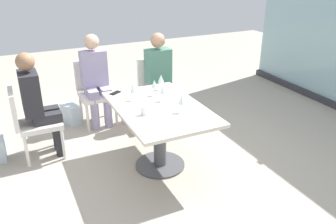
{
  "coord_description": "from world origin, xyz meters",
  "views": [
    {
      "loc": [
        3.12,
        -1.37,
        2.19
      ],
      "look_at": [
        0.0,
        0.1,
        0.65
      ],
      "focal_mm": 37.44,
      "sensor_mm": 36.0,
      "label": 1
    }
  ],
  "objects_px": {
    "coffee_cup": "(144,110)",
    "wine_glass_3": "(133,89)",
    "chair_side_end": "(95,88)",
    "person_side_end": "(96,76)",
    "cell_phone_on_table": "(115,93)",
    "wine_glass_4": "(161,79)",
    "person_far_left": "(160,74)",
    "chair_far_left": "(157,86)",
    "handbag_1": "(133,116)",
    "wine_glass_0": "(154,84)",
    "wine_glass_2": "(163,90)",
    "person_front_left": "(38,101)",
    "wine_glass_1": "(182,100)",
    "dining_table_main": "(160,122)",
    "handbag_2": "(71,114)",
    "chair_front_left": "(30,119)"
  },
  "relations": [
    {
      "from": "person_front_left",
      "to": "wine_glass_2",
      "type": "distance_m",
      "value": 1.43
    },
    {
      "from": "dining_table_main",
      "to": "wine_glass_3",
      "type": "relative_size",
      "value": 7.29
    },
    {
      "from": "wine_glass_0",
      "to": "coffee_cup",
      "type": "xyz_separation_m",
      "value": [
        0.45,
        -0.3,
        -0.09
      ]
    },
    {
      "from": "chair_side_end",
      "to": "wine_glass_4",
      "type": "bearing_deg",
      "value": 28.77
    },
    {
      "from": "wine_glass_4",
      "to": "coffee_cup",
      "type": "distance_m",
      "value": 0.75
    },
    {
      "from": "wine_glass_0",
      "to": "wine_glass_3",
      "type": "relative_size",
      "value": 1.0
    },
    {
      "from": "person_front_left",
      "to": "handbag_2",
      "type": "bearing_deg",
      "value": 148.47
    },
    {
      "from": "chair_front_left",
      "to": "wine_glass_3",
      "type": "xyz_separation_m",
      "value": [
        0.51,
        1.07,
        0.37
      ]
    },
    {
      "from": "chair_front_left",
      "to": "handbag_2",
      "type": "bearing_deg",
      "value": 142.74
    },
    {
      "from": "cell_phone_on_table",
      "to": "wine_glass_3",
      "type": "bearing_deg",
      "value": -7.57
    },
    {
      "from": "chair_front_left",
      "to": "person_side_end",
      "type": "height_order",
      "value": "person_side_end"
    },
    {
      "from": "person_far_left",
      "to": "person_side_end",
      "type": "bearing_deg",
      "value": -109.66
    },
    {
      "from": "chair_side_end",
      "to": "wine_glass_3",
      "type": "distance_m",
      "value": 1.26
    },
    {
      "from": "wine_glass_2",
      "to": "wine_glass_4",
      "type": "height_order",
      "value": "same"
    },
    {
      "from": "wine_glass_1",
      "to": "coffee_cup",
      "type": "bearing_deg",
      "value": -105.68
    },
    {
      "from": "wine_glass_4",
      "to": "coffee_cup",
      "type": "bearing_deg",
      "value": -37.19
    },
    {
      "from": "chair_side_end",
      "to": "wine_glass_1",
      "type": "height_order",
      "value": "wine_glass_1"
    },
    {
      "from": "wine_glass_2",
      "to": "coffee_cup",
      "type": "bearing_deg",
      "value": -51.87
    },
    {
      "from": "chair_front_left",
      "to": "wine_glass_2",
      "type": "xyz_separation_m",
      "value": [
        0.68,
        1.36,
        0.37
      ]
    },
    {
      "from": "wine_glass_1",
      "to": "cell_phone_on_table",
      "type": "relative_size",
      "value": 1.28
    },
    {
      "from": "wine_glass_2",
      "to": "wine_glass_3",
      "type": "xyz_separation_m",
      "value": [
        -0.16,
        -0.28,
        0.0
      ]
    },
    {
      "from": "wine_glass_1",
      "to": "chair_side_end",
      "type": "bearing_deg",
      "value": -164.44
    },
    {
      "from": "chair_side_end",
      "to": "wine_glass_4",
      "type": "distance_m",
      "value": 1.22
    },
    {
      "from": "chair_far_left",
      "to": "wine_glass_1",
      "type": "bearing_deg",
      "value": -13.7
    },
    {
      "from": "cell_phone_on_table",
      "to": "wine_glass_4",
      "type": "bearing_deg",
      "value": 47.9
    },
    {
      "from": "chair_front_left",
      "to": "wine_glass_4",
      "type": "distance_m",
      "value": 1.57
    },
    {
      "from": "coffee_cup",
      "to": "cell_phone_on_table",
      "type": "xyz_separation_m",
      "value": [
        -0.7,
        -0.08,
        -0.04
      ]
    },
    {
      "from": "person_front_left",
      "to": "wine_glass_0",
      "type": "height_order",
      "value": "person_front_left"
    },
    {
      "from": "person_far_left",
      "to": "wine_glass_1",
      "type": "xyz_separation_m",
      "value": [
        1.31,
        -0.35,
        0.16
      ]
    },
    {
      "from": "chair_front_left",
      "to": "dining_table_main",
      "type": "bearing_deg",
      "value": 57.13
    },
    {
      "from": "dining_table_main",
      "to": "person_side_end",
      "type": "distance_m",
      "value": 1.44
    },
    {
      "from": "chair_front_left",
      "to": "handbag_1",
      "type": "distance_m",
      "value": 1.42
    },
    {
      "from": "person_side_end",
      "to": "wine_glass_2",
      "type": "bearing_deg",
      "value": 19.07
    },
    {
      "from": "chair_side_end",
      "to": "wine_glass_2",
      "type": "height_order",
      "value": "wine_glass_2"
    },
    {
      "from": "chair_side_end",
      "to": "dining_table_main",
      "type": "bearing_deg",
      "value": 12.42
    },
    {
      "from": "chair_side_end",
      "to": "wine_glass_0",
      "type": "distance_m",
      "value": 1.29
    },
    {
      "from": "wine_glass_3",
      "to": "chair_front_left",
      "type": "bearing_deg",
      "value": -115.49
    },
    {
      "from": "wine_glass_4",
      "to": "handbag_2",
      "type": "relative_size",
      "value": 0.62
    },
    {
      "from": "chair_front_left",
      "to": "chair_far_left",
      "type": "distance_m",
      "value": 1.79
    },
    {
      "from": "dining_table_main",
      "to": "person_far_left",
      "type": "bearing_deg",
      "value": 155.67
    },
    {
      "from": "chair_far_left",
      "to": "handbag_1",
      "type": "bearing_deg",
      "value": -79.93
    },
    {
      "from": "chair_far_left",
      "to": "handbag_1",
      "type": "relative_size",
      "value": 2.9
    },
    {
      "from": "coffee_cup",
      "to": "wine_glass_3",
      "type": "bearing_deg",
      "value": 175.05
    },
    {
      "from": "wine_glass_0",
      "to": "cell_phone_on_table",
      "type": "height_order",
      "value": "wine_glass_0"
    },
    {
      "from": "wine_glass_3",
      "to": "chair_side_end",
      "type": "bearing_deg",
      "value": -172.91
    },
    {
      "from": "chair_far_left",
      "to": "wine_glass_2",
      "type": "relative_size",
      "value": 4.7
    },
    {
      "from": "cell_phone_on_table",
      "to": "wine_glass_0",
      "type": "bearing_deg",
      "value": 26.55
    },
    {
      "from": "chair_side_end",
      "to": "person_side_end",
      "type": "bearing_deg",
      "value": 0.0
    },
    {
      "from": "person_far_left",
      "to": "handbag_2",
      "type": "bearing_deg",
      "value": -111.14
    },
    {
      "from": "person_far_left",
      "to": "person_side_end",
      "type": "height_order",
      "value": "same"
    }
  ]
}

